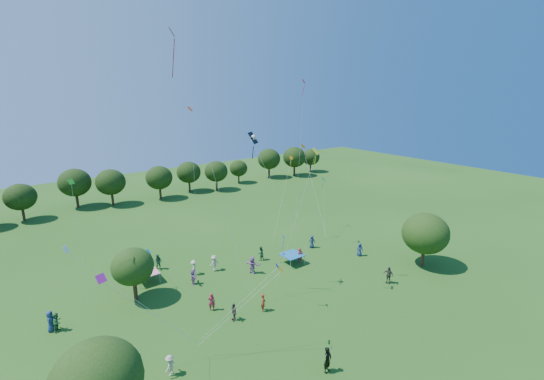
{
  "coord_description": "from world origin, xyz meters",
  "views": [
    {
      "loc": [
        -17.23,
        -9.33,
        18.8
      ],
      "look_at": [
        0.0,
        14.0,
        11.0
      ],
      "focal_mm": 24.0,
      "sensor_mm": 36.0,
      "label": 1
    }
  ],
  "objects_px": {
    "near_tree_east": "(425,233)",
    "pirate_kite": "(255,141)",
    "red_high_kite": "(187,86)",
    "tent_blue": "(292,255)",
    "near_tree_north": "(133,267)",
    "man_in_black": "(328,360)",
    "tent_red_stripe": "(146,273)"
  },
  "relations": [
    {
      "from": "near_tree_east",
      "to": "pirate_kite",
      "type": "relative_size",
      "value": 0.43
    },
    {
      "from": "pirate_kite",
      "to": "red_high_kite",
      "type": "bearing_deg",
      "value": 164.05
    },
    {
      "from": "near_tree_east",
      "to": "red_high_kite",
      "type": "distance_m",
      "value": 29.12
    },
    {
      "from": "tent_blue",
      "to": "red_high_kite",
      "type": "height_order",
      "value": "red_high_kite"
    },
    {
      "from": "pirate_kite",
      "to": "red_high_kite",
      "type": "xyz_separation_m",
      "value": [
        -5.53,
        1.58,
        4.74
      ]
    },
    {
      "from": "near_tree_north",
      "to": "pirate_kite",
      "type": "bearing_deg",
      "value": -24.85
    },
    {
      "from": "near_tree_north",
      "to": "man_in_black",
      "type": "xyz_separation_m",
      "value": [
        7.93,
        -17.23,
        -2.43
      ]
    },
    {
      "from": "near_tree_north",
      "to": "red_high_kite",
      "type": "bearing_deg",
      "value": -33.58
    },
    {
      "from": "tent_blue",
      "to": "pirate_kite",
      "type": "bearing_deg",
      "value": -162.61
    },
    {
      "from": "tent_red_stripe",
      "to": "pirate_kite",
      "type": "xyz_separation_m",
      "value": [
        8.5,
        -7.51,
        13.54
      ]
    },
    {
      "from": "tent_blue",
      "to": "red_high_kite",
      "type": "bearing_deg",
      "value": -178.32
    },
    {
      "from": "near_tree_east",
      "to": "red_high_kite",
      "type": "height_order",
      "value": "red_high_kite"
    },
    {
      "from": "pirate_kite",
      "to": "red_high_kite",
      "type": "height_order",
      "value": "red_high_kite"
    },
    {
      "from": "near_tree_east",
      "to": "man_in_black",
      "type": "xyz_separation_m",
      "value": [
        -20.01,
        -5.2,
        -2.89
      ]
    },
    {
      "from": "near_tree_east",
      "to": "red_high_kite",
      "type": "relative_size",
      "value": 0.27
    },
    {
      "from": "near_tree_north",
      "to": "tent_blue",
      "type": "height_order",
      "value": "near_tree_north"
    },
    {
      "from": "tent_blue",
      "to": "pirate_kite",
      "type": "relative_size",
      "value": 0.16
    },
    {
      "from": "near_tree_east",
      "to": "man_in_black",
      "type": "height_order",
      "value": "near_tree_east"
    },
    {
      "from": "near_tree_east",
      "to": "red_high_kite",
      "type": "xyz_separation_m",
      "value": [
        -23.06,
        8.78,
        15.46
      ]
    },
    {
      "from": "tent_blue",
      "to": "pirate_kite",
      "type": "distance_m",
      "value": 14.99
    },
    {
      "from": "tent_blue",
      "to": "red_high_kite",
      "type": "xyz_separation_m",
      "value": [
        -11.66,
        -0.34,
        18.27
      ]
    },
    {
      "from": "near_tree_east",
      "to": "tent_red_stripe",
      "type": "relative_size",
      "value": 2.77
    },
    {
      "from": "tent_blue",
      "to": "man_in_black",
      "type": "distance_m",
      "value": 16.72
    },
    {
      "from": "pirate_kite",
      "to": "tent_red_stripe",
      "type": "bearing_deg",
      "value": 138.54
    },
    {
      "from": "man_in_black",
      "to": "near_tree_north",
      "type": "bearing_deg",
      "value": 98.4
    },
    {
      "from": "pirate_kite",
      "to": "red_high_kite",
      "type": "distance_m",
      "value": 7.45
    },
    {
      "from": "tent_blue",
      "to": "pirate_kite",
      "type": "xyz_separation_m",
      "value": [
        -6.14,
        -1.92,
        13.54
      ]
    },
    {
      "from": "near_tree_east",
      "to": "pirate_kite",
      "type": "xyz_separation_m",
      "value": [
        -17.53,
        7.21,
        10.72
      ]
    },
    {
      "from": "man_in_black",
      "to": "pirate_kite",
      "type": "xyz_separation_m",
      "value": [
        2.48,
        12.41,
        13.61
      ]
    },
    {
      "from": "man_in_black",
      "to": "red_high_kite",
      "type": "distance_m",
      "value": 23.27
    },
    {
      "from": "near_tree_east",
      "to": "tent_red_stripe",
      "type": "bearing_deg",
      "value": 150.52
    },
    {
      "from": "man_in_black",
      "to": "tent_blue",
      "type": "bearing_deg",
      "value": 42.67
    }
  ]
}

